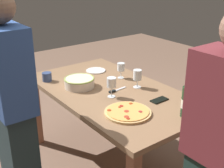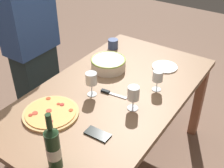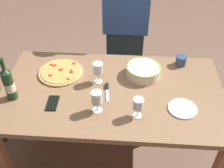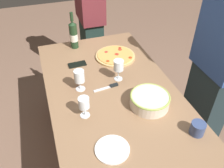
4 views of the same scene
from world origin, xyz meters
name	(u,v)px [view 3 (image 3 of 4)]	position (x,y,z in m)	size (l,w,h in m)	color
ground_plane	(112,152)	(0.00, 0.00, 0.00)	(8.00, 8.00, 0.00)	#7D5E4B
dining_table	(112,99)	(0.00, 0.00, 0.66)	(1.60, 0.90, 0.75)	#8C6849
pizza	(61,72)	(-0.41, 0.17, 0.76)	(0.34, 0.34, 0.03)	tan
serving_bowl	(143,71)	(0.22, 0.18, 0.80)	(0.26, 0.26, 0.08)	beige
wine_bottle	(9,84)	(-0.68, -0.13, 0.88)	(0.07, 0.07, 0.33)	#1E381F
wine_glass_near_pizza	(138,104)	(0.18, -0.24, 0.85)	(0.07, 0.07, 0.15)	white
wine_glass_by_bottle	(98,69)	(-0.11, 0.09, 0.87)	(0.07, 0.07, 0.16)	white
wine_glass_far_left	(97,99)	(-0.08, -0.21, 0.86)	(0.07, 0.07, 0.16)	white
cup_amber	(181,61)	(0.53, 0.34, 0.79)	(0.09, 0.09, 0.08)	#374875
side_plate	(183,109)	(0.48, -0.16, 0.76)	(0.19, 0.19, 0.01)	white
cell_phone	(53,103)	(-0.39, -0.17, 0.76)	(0.07, 0.14, 0.01)	black
pizza_knife	(107,90)	(-0.03, -0.01, 0.76)	(0.04, 0.19, 0.02)	silver
person_host	(126,27)	(0.07, 0.83, 0.81)	(0.41, 0.24, 1.61)	#213236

